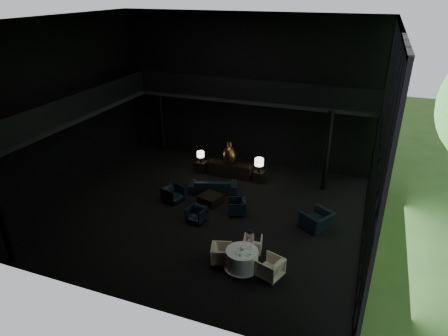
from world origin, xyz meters
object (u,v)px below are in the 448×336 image
(console, at_px, (230,170))
(side_table_right, at_px, (259,176))
(lounge_armchair_west, at_px, (173,193))
(lounge_armchair_south, at_px, (196,214))
(sofa, at_px, (213,182))
(dining_chair_west, at_px, (222,253))
(table_lamp_right, at_px, (259,163))
(dining_chair_east, at_px, (270,266))
(dining_chair_north, at_px, (253,245))
(side_table_left, at_px, (202,167))
(table_lamp_left, at_px, (201,155))
(child, at_px, (250,237))
(coffee_table, at_px, (211,199))
(window_armchair, at_px, (317,216))
(dining_table, at_px, (242,261))
(lounge_armchair_east, at_px, (237,206))
(bronze_urn, at_px, (229,155))

(console, distance_m, side_table_right, 1.60)
(lounge_armchair_west, height_order, lounge_armchair_south, lounge_armchair_west)
(sofa, height_order, dining_chair_west, sofa)
(table_lamp_right, distance_m, dining_chair_east, 7.24)
(dining_chair_north, bearing_deg, side_table_left, -62.21)
(sofa, height_order, dining_chair_east, sofa)
(side_table_right, distance_m, sofa, 2.57)
(table_lamp_left, height_order, child, table_lamp_left)
(dining_chair_west, bearing_deg, side_table_right, -11.58)
(lounge_armchair_south, distance_m, coffee_table, 1.68)
(side_table_left, relative_size, lounge_armchair_south, 0.85)
(coffee_table, bearing_deg, console, 92.52)
(table_lamp_left, xyz_separation_m, lounge_armchair_south, (1.78, -4.51, -0.70))
(side_table_right, bearing_deg, window_armchair, -43.99)
(sofa, relative_size, dining_chair_north, 4.10)
(dining_table, xyz_separation_m, dining_chair_west, (-0.80, 0.10, 0.03))
(dining_chair_east, bearing_deg, lounge_armchair_south, -102.33)
(side_table_right, bearing_deg, lounge_armchair_east, -90.31)
(side_table_left, height_order, dining_table, dining_table)
(dining_table, bearing_deg, table_lamp_right, 101.27)
(window_armchair, xyz_separation_m, child, (-2.05, -2.67, 0.19))
(coffee_table, height_order, dining_chair_east, dining_chair_east)
(bronze_urn, relative_size, window_armchair, 0.96)
(lounge_armchair_south, distance_m, dining_table, 3.56)
(console, height_order, table_lamp_left, table_lamp_left)
(side_table_left, distance_m, table_lamp_left, 0.76)
(coffee_table, relative_size, child, 1.48)
(lounge_armchair_west, bearing_deg, lounge_armchair_east, -74.43)
(side_table_right, relative_size, dining_chair_west, 0.80)
(table_lamp_left, xyz_separation_m, dining_chair_north, (4.61, -5.70, -0.73))
(lounge_armchair_east, height_order, dining_table, lounge_armchair_east)
(side_table_right, bearing_deg, dining_chair_east, -71.07)
(side_table_right, height_order, sofa, sofa)
(table_lamp_right, bearing_deg, dining_chair_east, -70.80)
(lounge_armchair_south, xyz_separation_m, dining_table, (2.76, -2.25, -0.02))
(lounge_armchair_south, bearing_deg, side_table_right, 81.33)
(lounge_armchair_west, bearing_deg, dining_chair_east, -106.92)
(sofa, height_order, window_armchair, window_armchair)
(lounge_armchair_east, bearing_deg, dining_chair_north, 9.27)
(bronze_urn, relative_size, dining_chair_west, 1.69)
(table_lamp_left, bearing_deg, lounge_armchair_east, -46.09)
(table_lamp_right, bearing_deg, side_table_left, 177.25)
(bronze_urn, bearing_deg, dining_chair_east, -60.03)
(table_lamp_right, relative_size, lounge_armchair_east, 0.98)
(table_lamp_right, xyz_separation_m, child, (1.37, -5.86, -0.36))
(sofa, bearing_deg, table_lamp_right, -155.20)
(side_table_right, relative_size, dining_table, 0.44)
(bronze_urn, bearing_deg, side_table_right, 1.08)
(lounge_armchair_west, height_order, child, child)
(console, distance_m, side_table_left, 1.60)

